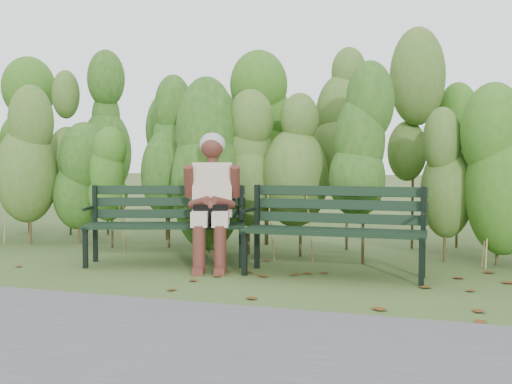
% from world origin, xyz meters
% --- Properties ---
extents(ground, '(80.00, 80.00, 0.00)m').
position_xyz_m(ground, '(0.00, 0.00, 0.00)').
color(ground, '#3B4F1D').
extents(footpath, '(60.00, 2.50, 0.01)m').
position_xyz_m(footpath, '(0.00, -2.20, 0.01)').
color(footpath, '#474749').
rests_on(footpath, ground).
extents(hedge_band, '(11.04, 1.67, 2.42)m').
position_xyz_m(hedge_band, '(0.00, 1.86, 1.26)').
color(hedge_band, '#47381E').
rests_on(hedge_band, ground).
extents(leaf_litter, '(4.86, 2.05, 0.01)m').
position_xyz_m(leaf_litter, '(0.46, -0.26, 0.00)').
color(leaf_litter, '#572F12').
rests_on(leaf_litter, ground).
extents(bench_left, '(1.66, 0.98, 0.79)m').
position_xyz_m(bench_left, '(-1.01, 0.57, 0.46)').
color(bench_left, black).
rests_on(bench_left, ground).
extents(bench_right, '(1.62, 0.54, 0.81)m').
position_xyz_m(bench_right, '(0.71, 0.47, 0.48)').
color(bench_right, black).
rests_on(bench_right, ground).
extents(seated_woman, '(0.62, 0.87, 1.32)m').
position_xyz_m(seated_woman, '(-0.52, 0.55, 0.72)').
color(seated_woman, beige).
rests_on(seated_woman, ground).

